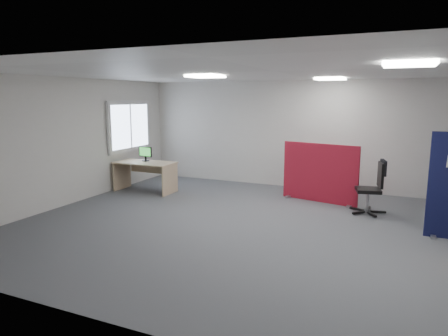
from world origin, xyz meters
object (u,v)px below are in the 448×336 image
(red_divider, at_px, (320,173))
(second_desk, at_px, (146,169))
(office_chair, at_px, (374,184))
(monitor_second, at_px, (145,153))

(red_divider, height_order, second_desk, red_divider)
(second_desk, height_order, office_chair, office_chair)
(second_desk, bearing_deg, red_divider, 9.59)
(second_desk, relative_size, monitor_second, 3.73)
(red_divider, xyz_separation_m, office_chair, (1.16, -0.50, -0.03))
(red_divider, relative_size, monitor_second, 4.31)
(second_desk, xyz_separation_m, office_chair, (5.24, 0.19, 0.06))
(second_desk, bearing_deg, office_chair, 2.09)
(second_desk, distance_m, monitor_second, 0.41)
(red_divider, bearing_deg, second_desk, -157.72)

